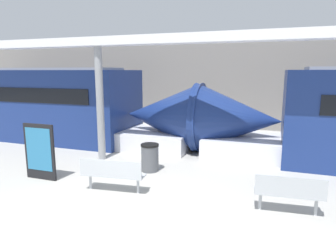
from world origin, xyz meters
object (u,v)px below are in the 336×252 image
at_px(bench_near, 112,173).
at_px(poster_board, 40,152).
at_px(support_column_near, 100,104).
at_px(trash_bin, 150,157).
at_px(train_right, 40,105).
at_px(bench_far, 289,191).

bearing_deg(bench_near, poster_board, 169.98).
bearing_deg(support_column_near, trash_bin, -16.66).
relative_size(bench_near, support_column_near, 0.43).
height_order(bench_near, poster_board, poster_board).
bearing_deg(support_column_near, bench_near, -53.45).
xyz_separation_m(bench_near, support_column_near, (-1.84, 2.49, 1.41)).
relative_size(train_right, poster_board, 9.41).
xyz_separation_m(bench_far, support_column_near, (-6.04, 2.27, 1.42)).
relative_size(poster_board, support_column_near, 0.42).
distance_m(trash_bin, poster_board, 3.19).
bearing_deg(bench_far, bench_near, 178.20).
bearing_deg(bench_far, poster_board, 175.79).
bearing_deg(poster_board, support_column_near, 76.35).
distance_m(bench_far, poster_board, 6.61).
distance_m(train_right, support_column_near, 5.12).
distance_m(bench_near, bench_far, 4.20).
distance_m(train_right, poster_board, 6.10).
bearing_deg(poster_board, train_right, 131.83).
height_order(poster_board, support_column_near, support_column_near).
relative_size(bench_far, support_column_near, 0.38).
height_order(train_right, poster_board, train_right).
bearing_deg(poster_board, bench_near, -3.67).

